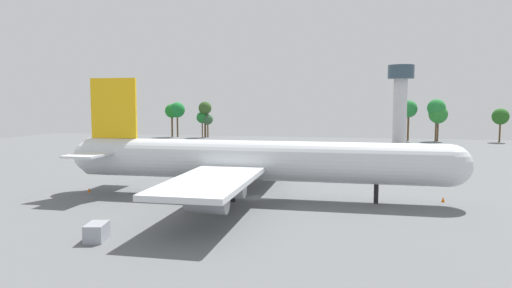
{
  "coord_description": "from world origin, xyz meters",
  "views": [
    {
      "loc": [
        14.67,
        -70.9,
        15.4
      ],
      "look_at": [
        0.0,
        0.0,
        8.68
      ],
      "focal_mm": 32.28,
      "sensor_mm": 36.0,
      "label": 1
    }
  ],
  "objects_px": {
    "catering_truck": "(244,166)",
    "cargo_container_aft": "(97,232)",
    "safety_cone_tail": "(89,190)",
    "control_tower": "(400,95)",
    "cargo_airplane": "(255,161)",
    "safety_cone_nose": "(443,199)"
  },
  "relations": [
    {
      "from": "catering_truck",
      "to": "cargo_container_aft",
      "type": "relative_size",
      "value": 1.33
    },
    {
      "from": "safety_cone_tail",
      "to": "control_tower",
      "type": "relative_size",
      "value": 0.03
    },
    {
      "from": "safety_cone_tail",
      "to": "cargo_airplane",
      "type": "bearing_deg",
      "value": 2.47
    },
    {
      "from": "cargo_container_aft",
      "to": "control_tower",
      "type": "relative_size",
      "value": 0.12
    },
    {
      "from": "cargo_container_aft",
      "to": "safety_cone_nose",
      "type": "bearing_deg",
      "value": 34.58
    },
    {
      "from": "cargo_container_aft",
      "to": "safety_cone_tail",
      "type": "height_order",
      "value": "cargo_container_aft"
    },
    {
      "from": "cargo_airplane",
      "to": "safety_cone_tail",
      "type": "bearing_deg",
      "value": -177.53
    },
    {
      "from": "safety_cone_nose",
      "to": "cargo_airplane",
      "type": "bearing_deg",
      "value": -174.2
    },
    {
      "from": "cargo_airplane",
      "to": "safety_cone_nose",
      "type": "height_order",
      "value": "cargo_airplane"
    },
    {
      "from": "catering_truck",
      "to": "safety_cone_tail",
      "type": "distance_m",
      "value": 34.98
    },
    {
      "from": "safety_cone_nose",
      "to": "control_tower",
      "type": "bearing_deg",
      "value": 88.33
    },
    {
      "from": "catering_truck",
      "to": "safety_cone_nose",
      "type": "relative_size",
      "value": 5.92
    },
    {
      "from": "safety_cone_nose",
      "to": "safety_cone_tail",
      "type": "height_order",
      "value": "safety_cone_nose"
    },
    {
      "from": "cargo_container_aft",
      "to": "safety_cone_nose",
      "type": "xyz_separation_m",
      "value": [
        41.49,
        28.6,
        -0.57
      ]
    },
    {
      "from": "cargo_container_aft",
      "to": "control_tower",
      "type": "xyz_separation_m",
      "value": [
        44.31,
        124.84,
        16.66
      ]
    },
    {
      "from": "safety_cone_nose",
      "to": "safety_cone_tail",
      "type": "relative_size",
      "value": 1.04
    },
    {
      "from": "cargo_container_aft",
      "to": "safety_cone_tail",
      "type": "distance_m",
      "value": 29.21
    },
    {
      "from": "cargo_airplane",
      "to": "cargo_container_aft",
      "type": "relative_size",
      "value": 18.25
    },
    {
      "from": "control_tower",
      "to": "safety_cone_nose",
      "type": "bearing_deg",
      "value": -91.67
    },
    {
      "from": "safety_cone_nose",
      "to": "safety_cone_tail",
      "type": "distance_m",
      "value": 57.64
    },
    {
      "from": "catering_truck",
      "to": "cargo_container_aft",
      "type": "distance_m",
      "value": 52.98
    },
    {
      "from": "cargo_airplane",
      "to": "safety_cone_nose",
      "type": "relative_size",
      "value": 81.26
    }
  ]
}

